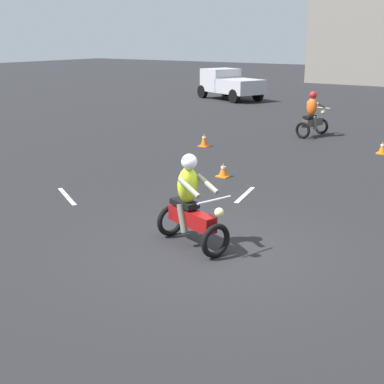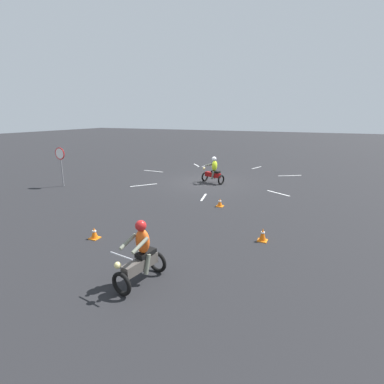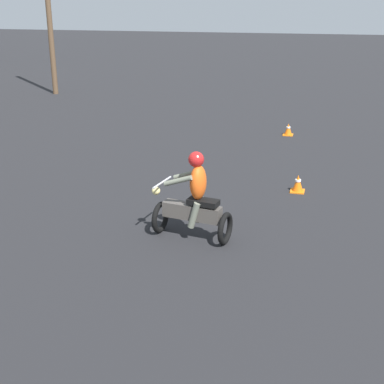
# 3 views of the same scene
# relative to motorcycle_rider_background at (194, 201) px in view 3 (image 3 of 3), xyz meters

# --- Properties ---
(motorcycle_rider_background) EXTENTS (0.85, 1.55, 1.66)m
(motorcycle_rider_background) POSITION_rel_motorcycle_rider_background_xyz_m (0.00, 0.00, 0.00)
(motorcycle_rider_background) COLOR black
(motorcycle_rider_background) RESTS_ON ground
(traffic_cone_near_right) EXTENTS (0.32, 0.32, 0.40)m
(traffic_cone_near_right) POSITION_rel_motorcycle_rider_background_xyz_m (3.04, -1.67, -0.53)
(traffic_cone_near_right) COLOR orange
(traffic_cone_near_right) RESTS_ON ground
(traffic_cone_mid_left) EXTENTS (0.32, 0.32, 0.39)m
(traffic_cone_mid_left) POSITION_rel_motorcycle_rider_background_xyz_m (8.43, -0.97, -0.54)
(traffic_cone_mid_left) COLOR orange
(traffic_cone_mid_left) RESTS_ON ground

